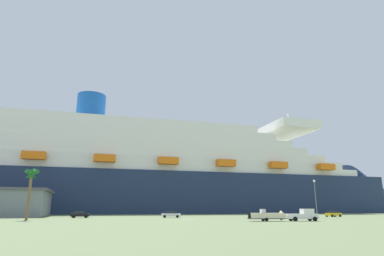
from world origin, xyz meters
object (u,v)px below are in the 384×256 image
object	(u,v)px
cruise_ship	(160,176)
street_lamp	(315,193)
palm_tree	(31,178)
small_boat_on_trailer	(270,216)
parked_car_white_van	(171,214)
pickup_truck	(303,215)
parked_car_yellow_taxi	(333,214)
parked_car_black_coupe	(80,214)

from	to	relation	value
cruise_ship	street_lamp	bearing A→B (deg)	-69.72
palm_tree	small_boat_on_trailer	bearing A→B (deg)	-18.77
small_boat_on_trailer	parked_car_white_van	world-z (taller)	small_boat_on_trailer
palm_tree	pickup_truck	bearing A→B (deg)	-17.19
small_boat_on_trailer	parked_car_yellow_taxi	bearing A→B (deg)	38.58
street_lamp	parked_car_yellow_taxi	xyz separation A→B (m)	(11.88, 10.71, -4.87)
pickup_truck	parked_car_white_van	bearing A→B (deg)	128.39
small_boat_on_trailer	palm_tree	bearing A→B (deg)	161.23
small_boat_on_trailer	street_lamp	world-z (taller)	street_lamp
pickup_truck	parked_car_yellow_taxi	world-z (taller)	pickup_truck
pickup_truck	street_lamp	distance (m)	18.91
cruise_ship	pickup_truck	size ratio (longest dim) A/B	43.93
pickup_truck	cruise_ship	bearing A→B (deg)	100.16
small_boat_on_trailer	parked_car_white_van	bearing A→B (deg)	119.29
small_boat_on_trailer	palm_tree	xyz separation A→B (m)	(-44.80, 15.22, 7.27)
cruise_ship	parked_car_white_van	xyz separation A→B (m)	(-4.67, -63.39, -15.34)
palm_tree	street_lamp	bearing A→B (deg)	-1.71
pickup_truck	parked_car_white_van	xyz separation A→B (m)	(-20.73, 26.17, -0.21)
pickup_truck	palm_tree	world-z (taller)	palm_tree
palm_tree	parked_car_black_coupe	xyz separation A→B (m)	(8.51, 14.16, -7.40)
cruise_ship	street_lamp	world-z (taller)	cruise_ship
pickup_truck	parked_car_white_van	world-z (taller)	pickup_truck
pickup_truck	small_boat_on_trailer	xyz separation A→B (m)	(-6.40, 0.61, -0.08)
pickup_truck	small_boat_on_trailer	distance (m)	6.43
parked_car_white_van	parked_car_black_coupe	bearing A→B (deg)	170.10
palm_tree	parked_car_white_van	distance (m)	33.01
cruise_ship	parked_car_yellow_taxi	xyz separation A→B (m)	(39.81, -64.89, -15.34)
cruise_ship	small_boat_on_trailer	world-z (taller)	cruise_ship
small_boat_on_trailer	street_lamp	bearing A→B (deg)	36.15
small_boat_on_trailer	parked_car_white_van	size ratio (longest dim) A/B	1.69
pickup_truck	palm_tree	xyz separation A→B (m)	(-51.20, 15.84, 7.19)
street_lamp	small_boat_on_trailer	bearing A→B (deg)	-143.85
street_lamp	parked_car_white_van	bearing A→B (deg)	159.47
cruise_ship	pickup_truck	world-z (taller)	cruise_ship
cruise_ship	small_boat_on_trailer	bearing A→B (deg)	-83.80
street_lamp	parked_car_black_coupe	bearing A→B (deg)	163.62
pickup_truck	palm_tree	bearing A→B (deg)	162.81
parked_car_white_van	palm_tree	bearing A→B (deg)	-161.27
small_boat_on_trailer	parked_car_yellow_taxi	xyz separation A→B (m)	(30.15, 24.05, -0.13)
street_lamp	palm_tree	bearing A→B (deg)	178.29
parked_car_white_van	parked_car_black_coupe	size ratio (longest dim) A/B	1.13
palm_tree	parked_car_black_coupe	world-z (taller)	palm_tree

